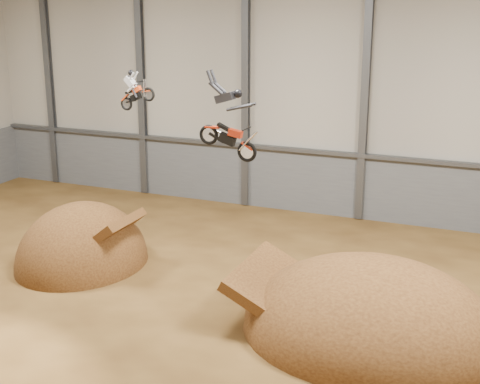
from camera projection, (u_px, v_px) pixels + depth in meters
name	position (u px, v px, depth m)	size (l,w,h in m)	color
floor	(178.00, 325.00, 24.49)	(40.00, 40.00, 0.00)	#442B12
back_wall	(305.00, 87.00, 35.87)	(40.00, 0.10, 14.00)	#A59E92
lower_band_back	(302.00, 181.00, 37.23)	(39.80, 0.18, 3.50)	#5A5D62
steel_rail	(302.00, 150.00, 36.60)	(39.80, 0.35, 0.20)	#47494F
steel_column_0	(49.00, 74.00, 41.84)	(0.40, 0.36, 13.90)	#47494F
steel_column_1	(141.00, 79.00, 39.38)	(0.40, 0.36, 13.90)	#47494F
steel_column_2	(246.00, 84.00, 36.92)	(0.40, 0.36, 13.90)	#47494F
steel_column_3	(365.00, 90.00, 34.47)	(0.40, 0.36, 13.90)	#47494F
takeoff_ramp	(83.00, 263.00, 30.22)	(5.61, 6.47, 5.61)	#3D220F
landing_ramp	(369.00, 332.00, 23.94)	(9.22, 8.15, 5.32)	#3D220F
fmx_rider_a	(139.00, 86.00, 28.04)	(1.84, 0.70, 1.66)	#D84417
fmx_rider_b	(225.00, 116.00, 23.70)	(3.05, 0.87, 2.61)	red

